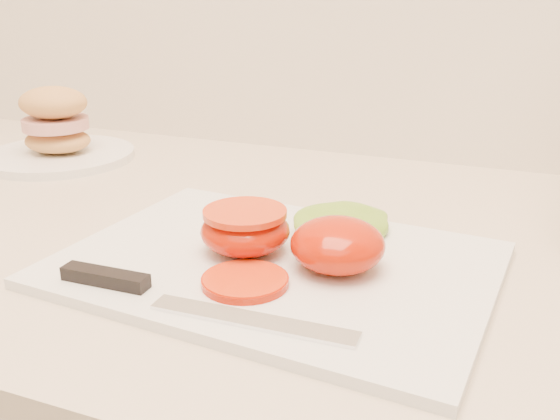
% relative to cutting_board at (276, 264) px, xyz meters
% --- Properties ---
extents(cutting_board, '(0.41, 0.31, 0.01)m').
position_rel_cutting_board_xyz_m(cutting_board, '(0.00, 0.00, 0.00)').
color(cutting_board, silver).
rests_on(cutting_board, counter).
extents(tomato_half_dome, '(0.08, 0.08, 0.05)m').
position_rel_cutting_board_xyz_m(tomato_half_dome, '(0.06, 0.00, 0.03)').
color(tomato_half_dome, '#B61900').
rests_on(tomato_half_dome, cutting_board).
extents(tomato_half_cut, '(0.08, 0.08, 0.04)m').
position_rel_cutting_board_xyz_m(tomato_half_cut, '(-0.03, 0.01, 0.03)').
color(tomato_half_cut, '#B61900').
rests_on(tomato_half_cut, cutting_board).
extents(tomato_slice_0, '(0.07, 0.07, 0.01)m').
position_rel_cutting_board_xyz_m(tomato_slice_0, '(-0.01, -0.06, 0.01)').
color(tomato_slice_0, '#CB4C1A').
rests_on(tomato_slice_0, cutting_board).
extents(lettuce_leaf_0, '(0.13, 0.12, 0.02)m').
position_rel_cutting_board_xyz_m(lettuce_leaf_0, '(0.04, 0.08, 0.02)').
color(lettuce_leaf_0, '#74A72C').
rests_on(lettuce_leaf_0, cutting_board).
extents(knife, '(0.26, 0.03, 0.01)m').
position_rel_cutting_board_xyz_m(knife, '(-0.06, -0.10, 0.01)').
color(knife, silver).
rests_on(knife, cutting_board).
extents(sandwich_plate, '(0.22, 0.22, 0.11)m').
position_rel_cutting_board_xyz_m(sandwich_plate, '(-0.44, 0.23, 0.03)').
color(sandwich_plate, white).
rests_on(sandwich_plate, counter).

